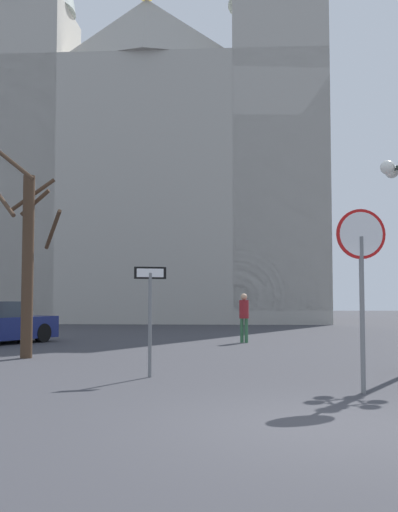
{
  "coord_description": "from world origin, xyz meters",
  "views": [
    {
      "loc": [
        -1.87,
        -7.55,
        1.57
      ],
      "look_at": [
        -0.94,
        16.59,
        3.13
      ],
      "focal_mm": 43.85,
      "sensor_mm": 36.0,
      "label": 1
    }
  ],
  "objects": [
    {
      "name": "ground_plane",
      "position": [
        0.0,
        0.0,
        0.0
      ],
      "size": [
        120.0,
        120.0,
        0.0
      ],
      "primitive_type": "plane",
      "color": "#38383D"
    },
    {
      "name": "cathedral",
      "position": [
        -3.24,
        31.98,
        12.7
      ],
      "size": [
        22.18,
        13.46,
        38.71
      ],
      "color": "#ADA89E",
      "rests_on": "ground"
    },
    {
      "name": "stop_sign",
      "position": [
        1.19,
        2.57,
        2.13
      ],
      "size": [
        0.83,
        0.09,
        3.0
      ],
      "color": "slate",
      "rests_on": "ground"
    },
    {
      "name": "one_way_arrow_sign",
      "position": [
        -2.35,
        4.7,
        1.36
      ],
      "size": [
        0.62,
        0.19,
        2.15
      ],
      "color": "slate",
      "rests_on": "ground"
    },
    {
      "name": "bare_tree",
      "position": [
        -5.65,
        8.6,
        2.61
      ],
      "size": [
        1.89,
        1.87,
        5.37
      ],
      "color": "#473323",
      "rests_on": "ground"
    },
    {
      "name": "pedestrian_walking",
      "position": [
        0.48,
        13.63,
        1.0
      ],
      "size": [
        0.32,
        0.32,
        1.66
      ],
      "color": "#33663F",
      "rests_on": "ground"
    }
  ]
}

